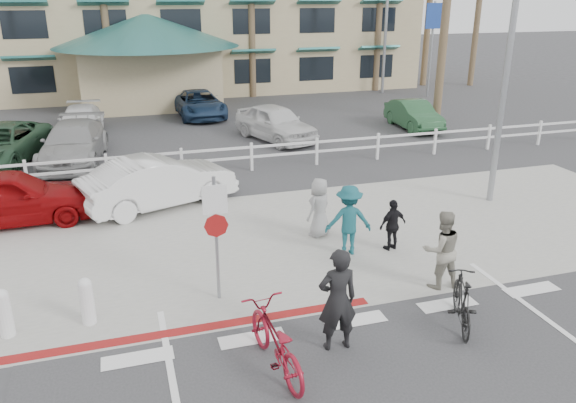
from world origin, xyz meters
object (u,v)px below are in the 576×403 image
object	(u,v)px
sign_post	(216,233)
bike_red	(275,341)
bike_black	(462,301)
car_red_compact	(8,197)
car_white_sedan	(159,182)

from	to	relation	value
sign_post	bike_red	distance (m)	2.75
bike_black	car_red_compact	world-z (taller)	car_red_compact
car_white_sedan	car_red_compact	distance (m)	3.95
bike_red	bike_black	xyz separation A→B (m)	(3.66, 0.26, -0.04)
car_white_sedan	bike_red	bearing A→B (deg)	167.58
sign_post	car_red_compact	size ratio (longest dim) A/B	0.66
sign_post	bike_black	xyz separation A→B (m)	(4.12, -2.30, -0.94)
sign_post	bike_black	size ratio (longest dim) A/B	1.71
bike_black	bike_red	bearing A→B (deg)	28.29
sign_post	bike_red	size ratio (longest dim) A/B	1.40
bike_red	car_white_sedan	size ratio (longest dim) A/B	0.47
sign_post	car_white_sedan	size ratio (longest dim) A/B	0.65
sign_post	car_white_sedan	xyz separation A→B (m)	(-0.66, 5.73, -0.72)
sign_post	bike_black	world-z (taller)	sign_post
car_white_sedan	car_red_compact	xyz separation A→B (m)	(-3.94, -0.18, 0.02)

